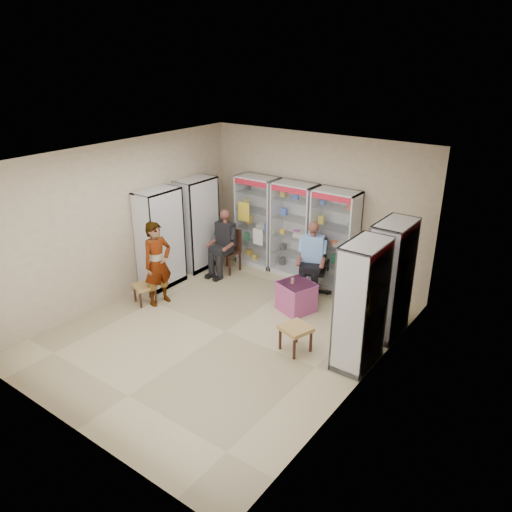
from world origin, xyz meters
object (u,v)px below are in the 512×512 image
Objects in this scene: cabinet_back_left at (257,221)px; woven_stool_b at (145,294)px; cabinet_back_right at (334,239)px; standing_man at (158,264)px; woven_stool_a at (295,338)px; cabinet_right_far at (390,279)px; cabinet_left_near at (160,239)px; cabinet_left_far at (197,224)px; cabinet_right_near at (361,305)px; office_chair at (313,267)px; cabinet_back_mid at (294,230)px; wooden_chair at (228,251)px; seated_shopkeeper at (312,261)px; pink_trunk at (296,297)px.

cabinet_back_left reaches higher than woven_stool_b.
woven_stool_b is (-2.50, -2.82, -0.81)m from cabinet_back_right.
standing_man is (0.22, 0.17, 0.62)m from woven_stool_b.
cabinet_back_left is at bearing 135.85° from woven_stool_a.
cabinet_back_right and cabinet_right_far have the same top height.
cabinet_left_near is 0.85m from standing_man.
cabinet_back_right and cabinet_left_far have the same top height.
cabinet_right_near is at bearing -53.84° from cabinet_back_right.
cabinet_right_near is (1.63, -2.23, 0.00)m from cabinet_back_right.
cabinet_back_left reaches higher than office_chair.
cabinet_back_mid is 1.00× the size of cabinet_right_far.
office_chair is 2.14m from woven_stool_a.
cabinet_back_right is 1.79× the size of office_chair.
office_chair is at bearing 112.84° from woven_stool_a.
cabinet_right_near is at bearing 73.75° from cabinet_left_far.
cabinet_back_left and cabinet_right_far have the same top height.
wooden_chair is 2.03m from office_chair.
cabinet_left_far is at bearing 155.78° from woven_stool_a.
cabinet_left_near is at bearing 101.41° from cabinet_right_far.
cabinet_back_mid is 1.00× the size of cabinet_left_near.
cabinet_left_far is 1.00× the size of cabinet_left_near.
woven_stool_a is at bearing -88.74° from office_chair.
cabinet_right_near is at bearing -40.84° from cabinet_back_mid.
woven_stool_b is at bearing -99.52° from wooden_chair.
woven_stool_a is at bearing -32.13° from wooden_chair.
cabinet_right_near is 4.10m from wooden_chair.
woven_stool_b is (0.33, -1.89, -0.81)m from cabinet_left_far.
cabinet_back_left is 4.59× the size of woven_stool_a.
cabinet_back_mid and cabinet_left_far have the same top height.
cabinet_back_mid is 0.95m from cabinet_back_right.
seated_shopkeeper is 2.13m from woven_stool_a.
cabinet_back_right reaches higher than pink_trunk.
cabinet_left_far and cabinet_left_near have the same top height.
cabinet_left_near is (-2.83, -2.03, 0.00)m from cabinet_back_right.
woven_stool_a is (2.59, -2.51, -0.78)m from cabinet_back_left.
pink_trunk is (-1.64, 0.86, -0.72)m from cabinet_right_near.
cabinet_back_right is at bearing 89.49° from pink_trunk.
cabinet_back_left is at bearing 155.39° from cabinet_left_near.
seated_shopkeeper is 3.26× the size of woven_stool_a.
woven_stool_a reaches higher than woven_stool_b.
cabinet_back_mid is at bearing 137.20° from cabinet_left_near.
woven_stool_a is at bearing -74.67° from cabinet_back_right.
seated_shopkeeper is (-0.13, -0.61, -0.29)m from cabinet_back_right.
cabinet_left_near is at bearing -0.00° from cabinet_left_far.
wooden_chair is at bearing 106.39° from cabinet_left_far.
woven_stool_b is (-4.13, -0.59, -0.81)m from cabinet_right_near.
pink_trunk is at bearing 81.21° from cabinet_left_far.
woven_stool_b is 0.69m from standing_man.
cabinet_back_mid is at bearing -17.68° from standing_man.
seated_shopkeeper is (-1.76, 1.62, -0.29)m from cabinet_right_near.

